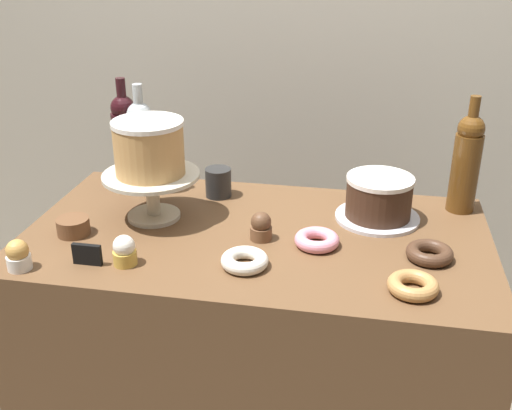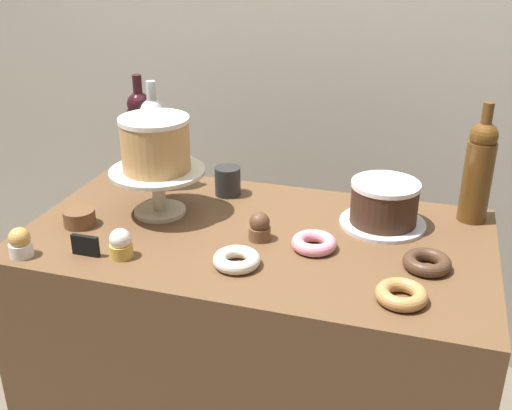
{
  "view_description": "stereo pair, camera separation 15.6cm",
  "coord_description": "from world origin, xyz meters",
  "px_view_note": "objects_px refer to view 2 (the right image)",
  "views": [
    {
      "loc": [
        0.26,
        -1.4,
        1.66
      ],
      "look_at": [
        0.0,
        0.0,
        1.01
      ],
      "focal_mm": 43.13,
      "sensor_mm": 36.0,
      "label": 1
    },
    {
      "loc": [
        0.42,
        -1.36,
        1.66
      ],
      "look_at": [
        0.0,
        0.0,
        1.01
      ],
      "focal_mm": 43.13,
      "sensor_mm": 36.0,
      "label": 2
    }
  ],
  "objects_px": {
    "donut_pink": "(314,243)",
    "cookie_stack": "(79,218)",
    "coffee_cup_ceramic": "(228,181)",
    "wine_bottle_dark_red": "(141,133)",
    "donut_maple": "(401,295)",
    "price_sign_chalkboard": "(85,245)",
    "chocolate_round_cake": "(384,202)",
    "donut_sugar": "(237,260)",
    "cupcake_caramel": "(20,243)",
    "donut_chocolate": "(427,262)",
    "cake_stand_pedestal": "(158,183)",
    "white_layer_cake": "(155,144)",
    "cupcake_vanilla": "(121,244)",
    "wine_bottle_amber": "(479,170)",
    "cupcake_chocolate": "(260,227)",
    "wine_bottle_clear": "(155,142)"
  },
  "relations": [
    {
      "from": "donut_pink",
      "to": "cookie_stack",
      "type": "xyz_separation_m",
      "value": [
        -0.62,
        -0.05,
        0.01
      ]
    },
    {
      "from": "coffee_cup_ceramic",
      "to": "donut_pink",
      "type": "bearing_deg",
      "value": -39.25
    },
    {
      "from": "wine_bottle_dark_red",
      "to": "cookie_stack",
      "type": "xyz_separation_m",
      "value": [
        -0.01,
        -0.36,
        -0.12
      ]
    },
    {
      "from": "donut_maple",
      "to": "price_sign_chalkboard",
      "type": "height_order",
      "value": "price_sign_chalkboard"
    },
    {
      "from": "cookie_stack",
      "to": "coffee_cup_ceramic",
      "type": "distance_m",
      "value": 0.44
    },
    {
      "from": "chocolate_round_cake",
      "to": "donut_sugar",
      "type": "relative_size",
      "value": 1.6
    },
    {
      "from": "cookie_stack",
      "to": "coffee_cup_ceramic",
      "type": "height_order",
      "value": "coffee_cup_ceramic"
    },
    {
      "from": "cupcake_caramel",
      "to": "cookie_stack",
      "type": "distance_m",
      "value": 0.19
    },
    {
      "from": "cookie_stack",
      "to": "price_sign_chalkboard",
      "type": "distance_m",
      "value": 0.17
    },
    {
      "from": "donut_chocolate",
      "to": "donut_sugar",
      "type": "xyz_separation_m",
      "value": [
        -0.43,
        -0.12,
        0.0
      ]
    },
    {
      "from": "cake_stand_pedestal",
      "to": "cupcake_caramel",
      "type": "relative_size",
      "value": 3.49
    },
    {
      "from": "donut_sugar",
      "to": "coffee_cup_ceramic",
      "type": "distance_m",
      "value": 0.42
    },
    {
      "from": "white_layer_cake",
      "to": "donut_sugar",
      "type": "relative_size",
      "value": 1.66
    },
    {
      "from": "cupcake_vanilla",
      "to": "wine_bottle_amber",
      "type": "bearing_deg",
      "value": 29.81
    },
    {
      "from": "cake_stand_pedestal",
      "to": "cookie_stack",
      "type": "height_order",
      "value": "cake_stand_pedestal"
    },
    {
      "from": "chocolate_round_cake",
      "to": "coffee_cup_ceramic",
      "type": "relative_size",
      "value": 2.1
    },
    {
      "from": "wine_bottle_dark_red",
      "to": "cookie_stack",
      "type": "bearing_deg",
      "value": -91.35
    },
    {
      "from": "cake_stand_pedestal",
      "to": "wine_bottle_dark_red",
      "type": "bearing_deg",
      "value": 125.01
    },
    {
      "from": "donut_pink",
      "to": "price_sign_chalkboard",
      "type": "xyz_separation_m",
      "value": [
        -0.52,
        -0.19,
        0.01
      ]
    },
    {
      "from": "white_layer_cake",
      "to": "cupcake_chocolate",
      "type": "distance_m",
      "value": 0.36
    },
    {
      "from": "cupcake_vanilla",
      "to": "cookie_stack",
      "type": "xyz_separation_m",
      "value": [
        -0.19,
        0.12,
        -0.01
      ]
    },
    {
      "from": "white_layer_cake",
      "to": "donut_chocolate",
      "type": "height_order",
      "value": "white_layer_cake"
    },
    {
      "from": "wine_bottle_dark_red",
      "to": "price_sign_chalkboard",
      "type": "height_order",
      "value": "wine_bottle_dark_red"
    },
    {
      "from": "wine_bottle_clear",
      "to": "donut_sugar",
      "type": "distance_m",
      "value": 0.56
    },
    {
      "from": "cake_stand_pedestal",
      "to": "price_sign_chalkboard",
      "type": "bearing_deg",
      "value": -104.03
    },
    {
      "from": "chocolate_round_cake",
      "to": "cupcake_vanilla",
      "type": "bearing_deg",
      "value": -148.31
    },
    {
      "from": "donut_chocolate",
      "to": "white_layer_cake",
      "type": "bearing_deg",
      "value": 172.3
    },
    {
      "from": "donut_pink",
      "to": "cake_stand_pedestal",
      "type": "bearing_deg",
      "value": 169.94
    },
    {
      "from": "donut_pink",
      "to": "donut_chocolate",
      "type": "bearing_deg",
      "value": -3.71
    },
    {
      "from": "wine_bottle_dark_red",
      "to": "white_layer_cake",
      "type": "bearing_deg",
      "value": -54.99
    },
    {
      "from": "donut_pink",
      "to": "cupcake_caramel",
      "type": "bearing_deg",
      "value": -160.16
    },
    {
      "from": "wine_bottle_dark_red",
      "to": "donut_sugar",
      "type": "bearing_deg",
      "value": -44.19
    },
    {
      "from": "cupcake_chocolate",
      "to": "donut_maple",
      "type": "distance_m",
      "value": 0.41
    },
    {
      "from": "wine_bottle_amber",
      "to": "coffee_cup_ceramic",
      "type": "distance_m",
      "value": 0.7
    },
    {
      "from": "wine_bottle_amber",
      "to": "coffee_cup_ceramic",
      "type": "relative_size",
      "value": 3.83
    },
    {
      "from": "white_layer_cake",
      "to": "wine_bottle_dark_red",
      "type": "bearing_deg",
      "value": 125.01
    },
    {
      "from": "wine_bottle_dark_red",
      "to": "cookie_stack",
      "type": "distance_m",
      "value": 0.38
    },
    {
      "from": "cupcake_caramel",
      "to": "donut_pink",
      "type": "relative_size",
      "value": 0.66
    },
    {
      "from": "donut_maple",
      "to": "coffee_cup_ceramic",
      "type": "xyz_separation_m",
      "value": [
        -0.54,
        0.43,
        0.03
      ]
    },
    {
      "from": "cupcake_caramel",
      "to": "cupcake_vanilla",
      "type": "relative_size",
      "value": 1.0
    },
    {
      "from": "donut_chocolate",
      "to": "coffee_cup_ceramic",
      "type": "relative_size",
      "value": 1.32
    },
    {
      "from": "wine_bottle_dark_red",
      "to": "wine_bottle_amber",
      "type": "height_order",
      "value": "same"
    },
    {
      "from": "donut_maple",
      "to": "coffee_cup_ceramic",
      "type": "distance_m",
      "value": 0.69
    },
    {
      "from": "cupcake_vanilla",
      "to": "cupcake_chocolate",
      "type": "distance_m",
      "value": 0.34
    },
    {
      "from": "cookie_stack",
      "to": "price_sign_chalkboard",
      "type": "bearing_deg",
      "value": -53.58
    },
    {
      "from": "cake_stand_pedestal",
      "to": "wine_bottle_dark_red",
      "type": "relative_size",
      "value": 0.8
    },
    {
      "from": "coffee_cup_ceramic",
      "to": "white_layer_cake",
      "type": "bearing_deg",
      "value": -127.83
    },
    {
      "from": "chocolate_round_cake",
      "to": "cupcake_caramel",
      "type": "height_order",
      "value": "chocolate_round_cake"
    },
    {
      "from": "chocolate_round_cake",
      "to": "donut_sugar",
      "type": "height_order",
      "value": "chocolate_round_cake"
    },
    {
      "from": "price_sign_chalkboard",
      "to": "cupcake_chocolate",
      "type": "bearing_deg",
      "value": 28.13
    }
  ]
}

